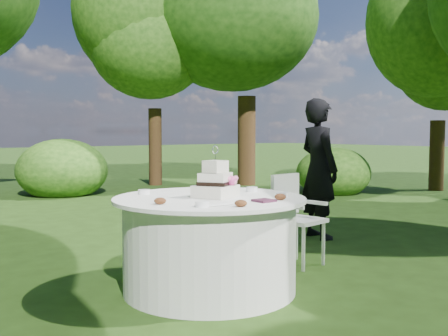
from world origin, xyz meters
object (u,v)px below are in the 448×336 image
(guest, at_px, (319,169))
(cake, at_px, (216,183))
(napkins, at_px, (264,201))
(chair, at_px, (294,212))
(table, at_px, (210,243))

(guest, height_order, cake, guest)
(napkins, distance_m, chair, 1.24)
(table, bearing_deg, napkins, -71.93)
(napkins, bearing_deg, chair, 33.68)
(guest, bearing_deg, cake, 125.31)
(napkins, distance_m, table, 0.64)
(napkins, height_order, table, napkins)
(guest, relative_size, chair, 1.93)
(table, xyz_separation_m, chair, (1.16, 0.19, 0.13))
(guest, xyz_separation_m, cake, (-2.29, -0.95, 0.03))
(table, distance_m, chair, 1.19)
(napkins, relative_size, guest, 0.08)
(guest, xyz_separation_m, table, (-2.32, -0.90, -0.46))
(guest, distance_m, table, 2.53)
(napkins, xyz_separation_m, cake, (-0.13, 0.44, 0.10))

